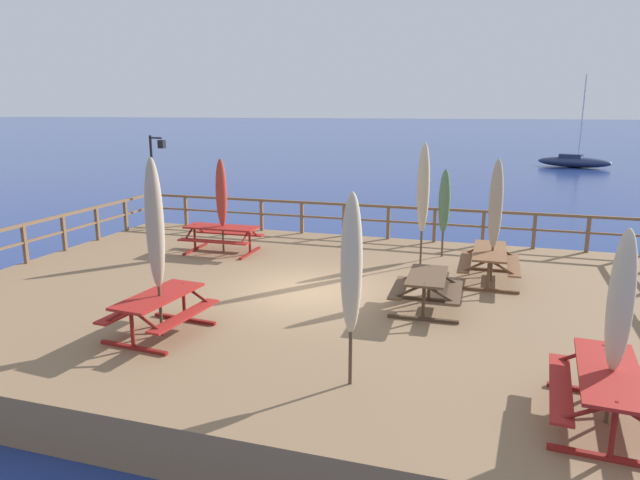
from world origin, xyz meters
TOP-DOWN VIEW (x-y plane):
  - ground_plane at (0.00, 0.00)m, footprint 600.00×600.00m
  - wooden_deck at (0.00, 0.00)m, footprint 16.41×12.06m
  - railing_waterside_far at (0.00, 5.88)m, footprint 16.21×0.10m
  - railing_side_left at (-8.06, 0.00)m, footprint 0.10×11.86m
  - picnic_table_mid_centre at (3.93, 2.09)m, footprint 1.42×2.17m
  - picnic_table_back_left at (2.75, -0.50)m, footprint 1.45×1.64m
  - picnic_table_front_right at (5.55, -4.22)m, footprint 1.54×2.19m
  - picnic_table_back_right at (-3.56, 2.71)m, footprint 2.14×1.45m
  - picnic_table_mid_left at (-1.79, -3.27)m, footprint 1.55×1.97m
  - patio_umbrella_short_mid at (3.99, 2.05)m, footprint 0.32×0.32m
  - patio_umbrella_tall_mid_right at (2.16, 3.00)m, footprint 0.32×0.32m
  - patio_umbrella_tall_mid_left at (5.59, -4.17)m, footprint 0.32×0.32m
  - patio_umbrella_tall_back_right at (-3.55, 2.76)m, footprint 0.32×0.32m
  - patio_umbrella_short_back at (-1.74, -3.31)m, footprint 0.32×0.32m
  - patio_umbrella_tall_back_left at (2.62, 4.11)m, footprint 0.32×0.32m
  - patio_umbrella_short_front at (2.06, -4.13)m, footprint 0.32×0.32m
  - lamp_post_hooked at (-7.32, 5.28)m, footprint 0.68×0.29m
  - sailboat_distant at (10.11, 41.77)m, footprint 6.23×3.44m

SIDE VIEW (x-z plane):
  - ground_plane at x=0.00m, z-range 0.00..0.00m
  - wooden_deck at x=0.00m, z-range 0.00..0.82m
  - sailboat_distant at x=10.11m, z-range -3.35..4.37m
  - picnic_table_back_left at x=2.75m, z-range 0.98..1.76m
  - picnic_table_mid_left at x=-1.79m, z-range 0.99..1.77m
  - picnic_table_front_right at x=5.55m, z-range 1.00..1.77m
  - picnic_table_back_right at x=-3.56m, z-range 1.00..1.77m
  - picnic_table_mid_centre at x=3.93m, z-range 1.00..1.77m
  - railing_side_left at x=-8.06m, z-range 1.01..2.10m
  - railing_waterside_far at x=0.00m, z-range 1.01..2.10m
  - patio_umbrella_tall_back_left at x=2.62m, z-range 1.15..3.63m
  - patio_umbrella_tall_mid_left at x=5.59m, z-range 1.18..3.83m
  - patio_umbrella_tall_back_right at x=-3.55m, z-range 1.19..3.91m
  - patio_umbrella_short_front at x=2.06m, z-range 1.22..4.17m
  - patio_umbrella_short_mid at x=3.99m, z-range 1.22..4.18m
  - patio_umbrella_tall_mid_right at x=2.16m, z-range 1.26..4.51m
  - patio_umbrella_short_back at x=-1.74m, z-range 1.27..4.54m
  - lamp_post_hooked at x=-7.32m, z-range 1.33..4.53m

